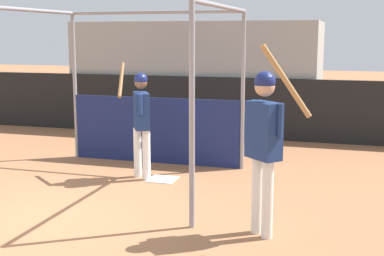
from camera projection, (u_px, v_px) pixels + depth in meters
ground_plane at (41, 218)px, 6.81m from camera, size 60.00×60.00×0.00m
outfield_wall at (184, 106)px, 12.38m from camera, size 24.00×0.12×1.36m
bleacher_section at (199, 74)px, 13.46m from camera, size 5.95×2.40×2.64m
batting_cage at (143, 103)px, 9.04m from camera, size 3.27×3.08×2.73m
home_plate at (163, 179)px, 8.62m from camera, size 0.44×0.44×0.02m
player_batter at (141, 116)px, 8.55m from camera, size 0.73×0.71×1.86m
player_waiting at (264, 136)px, 6.04m from camera, size 0.78×0.62×2.22m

